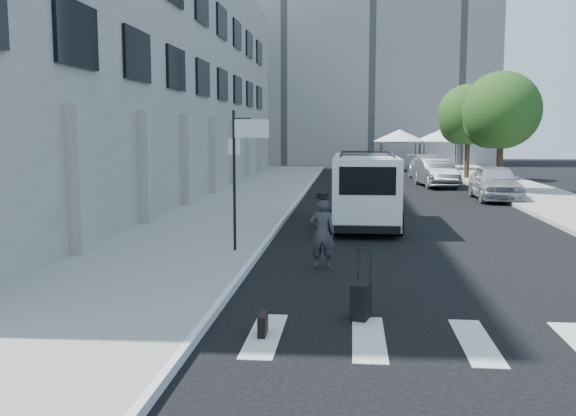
% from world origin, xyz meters
% --- Properties ---
extents(ground, '(120.00, 120.00, 0.00)m').
position_xyz_m(ground, '(0.00, 0.00, 0.00)').
color(ground, black).
rests_on(ground, ground).
extents(sidewalk_left, '(4.50, 48.00, 0.15)m').
position_xyz_m(sidewalk_left, '(-4.25, 16.00, 0.07)').
color(sidewalk_left, gray).
rests_on(sidewalk_left, ground).
extents(sidewalk_right, '(4.00, 56.00, 0.15)m').
position_xyz_m(sidewalk_right, '(9.00, 20.00, 0.07)').
color(sidewalk_right, gray).
rests_on(sidewalk_right, ground).
extents(building_left, '(10.00, 44.00, 12.00)m').
position_xyz_m(building_left, '(-11.50, 18.00, 6.00)').
color(building_left, gray).
rests_on(building_left, ground).
extents(building_far, '(22.00, 12.00, 25.00)m').
position_xyz_m(building_far, '(2.00, 50.00, 12.50)').
color(building_far, slate).
rests_on(building_far, ground).
extents(sign_pole, '(1.03, 0.07, 3.50)m').
position_xyz_m(sign_pole, '(-2.36, 3.20, 2.65)').
color(sign_pole, black).
rests_on(sign_pole, sidewalk_left).
extents(tree_near, '(3.80, 3.83, 6.03)m').
position_xyz_m(tree_near, '(7.50, 20.15, 3.97)').
color(tree_near, black).
rests_on(tree_near, ground).
extents(tree_far, '(3.80, 3.83, 6.03)m').
position_xyz_m(tree_far, '(7.50, 29.15, 3.97)').
color(tree_far, black).
rests_on(tree_far, ground).
extents(tent_left, '(4.00, 4.00, 3.20)m').
position_xyz_m(tent_left, '(4.00, 38.00, 2.71)').
color(tent_left, black).
rests_on(tent_left, ground).
extents(tent_right, '(4.00, 4.00, 3.20)m').
position_xyz_m(tent_right, '(7.20, 38.50, 2.71)').
color(tent_right, black).
rests_on(tent_right, ground).
extents(businessman, '(0.60, 0.39, 1.62)m').
position_xyz_m(businessman, '(-0.34, 2.00, 0.81)').
color(businessman, '#363538').
rests_on(businessman, ground).
extents(briefcase, '(0.13, 0.44, 0.34)m').
position_xyz_m(briefcase, '(-1.03, -3.00, 0.17)').
color(briefcase, black).
rests_on(briefcase, ground).
extents(suitcase, '(0.38, 0.48, 1.19)m').
position_xyz_m(suitcase, '(0.49, -2.00, 0.31)').
color(suitcase, black).
rests_on(suitcase, ground).
extents(cargo_van, '(2.22, 6.19, 2.32)m').
position_xyz_m(cargo_van, '(0.76, 8.78, 1.20)').
color(cargo_van, white).
rests_on(cargo_van, ground).
extents(parked_car_a, '(2.00, 4.75, 1.61)m').
position_xyz_m(parked_car_a, '(6.80, 17.12, 0.80)').
color(parked_car_a, '#9D9EA4').
rests_on(parked_car_a, ground).
extents(parked_car_b, '(2.22, 4.89, 1.56)m').
position_xyz_m(parked_car_b, '(5.00, 23.81, 0.78)').
color(parked_car_b, '#505357').
rests_on(parked_car_b, ground).
extents(parked_car_c, '(2.86, 5.73, 1.60)m').
position_xyz_m(parked_car_c, '(5.36, 28.97, 0.80)').
color(parked_car_c, '#A0A2A8').
rests_on(parked_car_c, ground).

